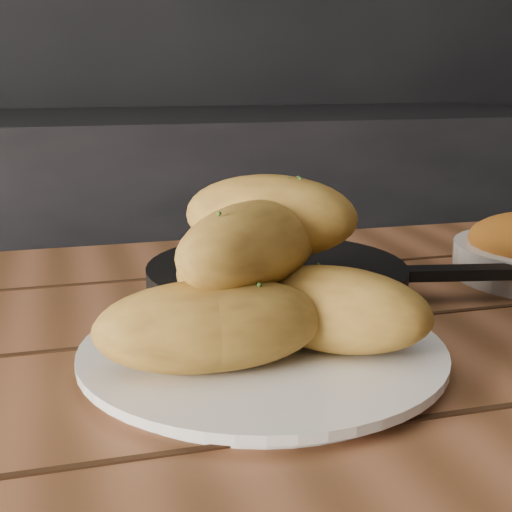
{
  "coord_description": "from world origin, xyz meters",
  "views": [
    {
      "loc": [
        0.3,
        0.17,
        0.99
      ],
      "look_at": [
        0.45,
        0.73,
        0.84
      ],
      "focal_mm": 50.0,
      "sensor_mm": 36.0,
      "label": 1
    }
  ],
  "objects_px": {
    "plate": "(262,354)",
    "skillet": "(279,284)",
    "table": "(297,471)",
    "bread_rolls": "(253,284)"
  },
  "relations": [
    {
      "from": "bread_rolls",
      "to": "skillet",
      "type": "distance_m",
      "value": 0.17
    },
    {
      "from": "plate",
      "to": "skillet",
      "type": "xyz_separation_m",
      "value": [
        0.06,
        0.15,
        0.01
      ]
    },
    {
      "from": "plate",
      "to": "skillet",
      "type": "distance_m",
      "value": 0.16
    },
    {
      "from": "table",
      "to": "plate",
      "type": "height_order",
      "value": "plate"
    },
    {
      "from": "plate",
      "to": "skillet",
      "type": "relative_size",
      "value": 0.76
    },
    {
      "from": "table",
      "to": "plate",
      "type": "bearing_deg",
      "value": 137.22
    },
    {
      "from": "skillet",
      "to": "table",
      "type": "bearing_deg",
      "value": -101.6
    },
    {
      "from": "table",
      "to": "skillet",
      "type": "height_order",
      "value": "skillet"
    },
    {
      "from": "table",
      "to": "skillet",
      "type": "distance_m",
      "value": 0.21
    },
    {
      "from": "bread_rolls",
      "to": "skillet",
      "type": "height_order",
      "value": "bread_rolls"
    }
  ]
}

